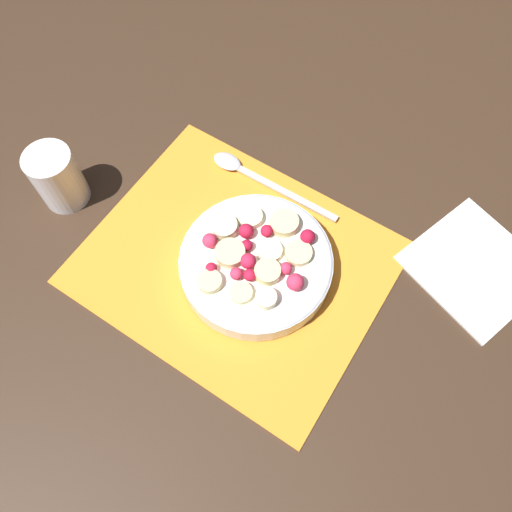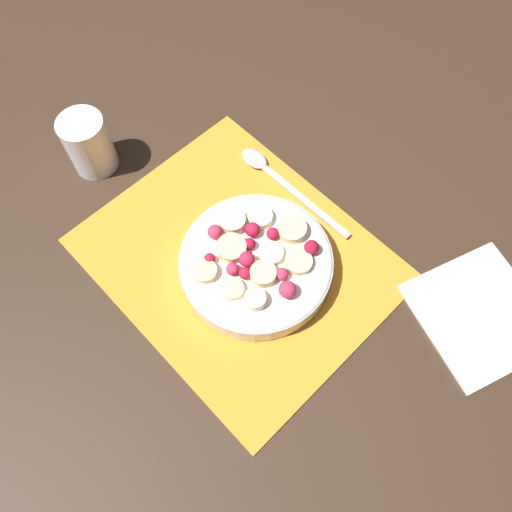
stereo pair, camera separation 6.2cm
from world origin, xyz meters
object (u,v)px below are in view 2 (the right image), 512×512
at_px(fruit_bowl, 256,262).
at_px(drinking_glass, 89,144).
at_px(napkin, 481,313).
at_px(spoon, 273,174).

distance_m(fruit_bowl, drinking_glass, 0.29).
distance_m(fruit_bowl, napkin, 0.29).
xyz_separation_m(drinking_glass, napkin, (-0.53, -0.21, -0.04)).
bearing_deg(napkin, fruit_bowl, 33.72).
bearing_deg(fruit_bowl, drinking_glass, 9.10).
bearing_deg(fruit_bowl, napkin, -146.28).
xyz_separation_m(fruit_bowl, spoon, (0.09, -0.12, -0.02)).
bearing_deg(napkin, drinking_glass, 21.36).
height_order(drinking_glass, napkin, drinking_glass).
relative_size(fruit_bowl, spoon, 0.95).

